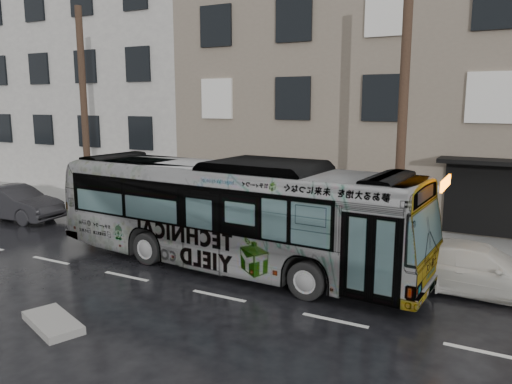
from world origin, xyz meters
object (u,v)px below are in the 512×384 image
(sign_post, at_px, (432,219))
(white_sedan, at_px, (478,269))
(bus, at_px, (231,213))
(utility_pole_rear, at_px, (84,111))
(dark_sedan, at_px, (14,203))
(utility_pole_front, at_px, (403,114))

(sign_post, height_order, white_sedan, sign_post)
(sign_post, height_order, bus, bus)
(bus, xyz_separation_m, white_sedan, (6.95, 1.12, -1.02))
(sign_post, distance_m, bus, 6.43)
(bus, height_order, white_sedan, bus)
(utility_pole_rear, bearing_deg, bus, -19.82)
(bus, bearing_deg, dark_sedan, 88.72)
(utility_pole_rear, relative_size, bus, 0.75)
(utility_pole_rear, relative_size, white_sedan, 1.97)
(sign_post, bearing_deg, dark_sedan, -171.34)
(dark_sedan, bearing_deg, utility_pole_rear, -39.05)
(bus, relative_size, dark_sedan, 2.68)
(sign_post, bearing_deg, white_sedan, -56.70)
(sign_post, xyz_separation_m, white_sedan, (1.57, -2.39, -0.69))
(sign_post, relative_size, bus, 0.20)
(utility_pole_front, bearing_deg, bus, -140.69)
(utility_pole_rear, relative_size, dark_sedan, 2.00)
(utility_pole_front, relative_size, white_sedan, 1.97)
(sign_post, bearing_deg, utility_pole_rear, 180.00)
(utility_pole_rear, relative_size, sign_post, 3.75)
(utility_pole_front, bearing_deg, utility_pole_rear, 180.00)
(utility_pole_rear, distance_m, white_sedan, 17.30)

